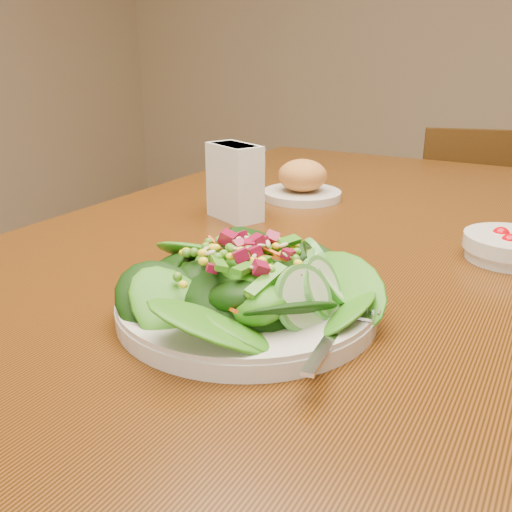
# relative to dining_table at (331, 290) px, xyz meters

# --- Properties ---
(dining_table) EXTENTS (0.90, 1.40, 0.75)m
(dining_table) POSITION_rel_dining_table_xyz_m (0.00, 0.00, 0.00)
(dining_table) COLOR #65320F
(dining_table) RESTS_ON ground_plane
(chair_far) EXTENTS (0.46, 0.47, 0.81)m
(chair_far) POSITION_rel_dining_table_xyz_m (0.07, 1.03, -0.22)
(chair_far) COLOR #3F2409
(chair_far) RESTS_ON ground_plane
(salad_plate) EXTENTS (0.29, 0.28, 0.08)m
(salad_plate) POSITION_rel_dining_table_xyz_m (0.04, -0.32, 0.13)
(salad_plate) COLOR silver
(salad_plate) RESTS_ON dining_table
(bread_plate) EXTENTS (0.15, 0.15, 0.08)m
(bread_plate) POSITION_rel_dining_table_xyz_m (-0.13, 0.17, 0.13)
(bread_plate) COLOR silver
(bread_plate) RESTS_ON dining_table
(tomato_bowl) EXTENTS (0.13, 0.13, 0.04)m
(tomato_bowl) POSITION_rel_dining_table_xyz_m (0.26, 0.00, 0.12)
(tomato_bowl) COLOR silver
(tomato_bowl) RESTS_ON dining_table
(napkin_holder) EXTENTS (0.11, 0.09, 0.13)m
(napkin_holder) POSITION_rel_dining_table_xyz_m (-0.18, -0.01, 0.17)
(napkin_holder) COLOR white
(napkin_holder) RESTS_ON dining_table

